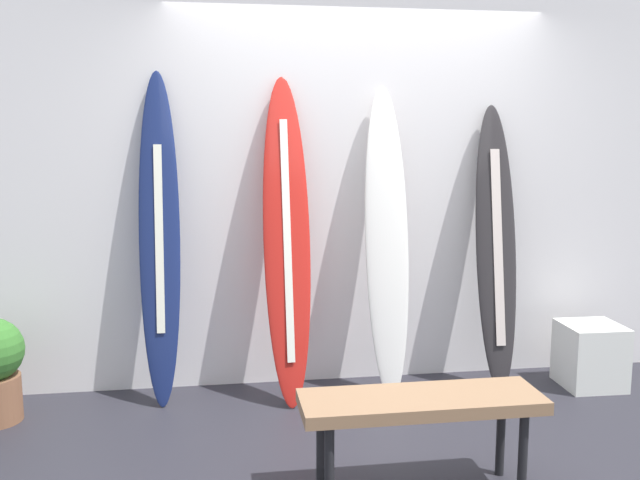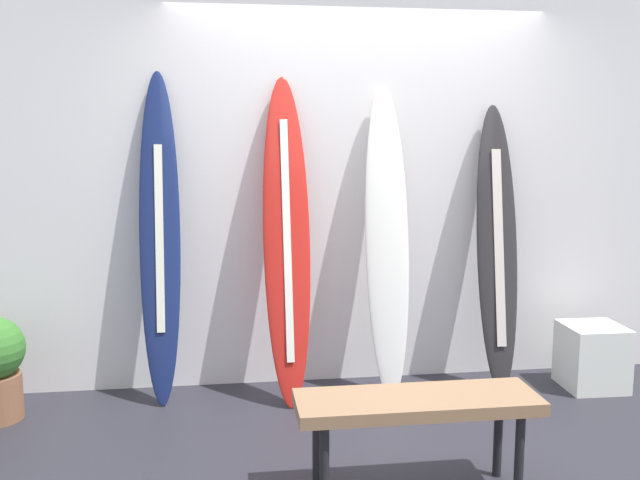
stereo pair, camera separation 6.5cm
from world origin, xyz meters
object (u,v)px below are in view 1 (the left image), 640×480
at_px(surfboard_navy, 160,241).
at_px(surfboard_crimson, 287,242).
at_px(surfboard_charcoal, 496,249).
at_px(display_block_left, 590,355).
at_px(surfboard_ivory, 387,241).
at_px(bench, 421,408).

bearing_deg(surfboard_navy, surfboard_crimson, -5.47).
relative_size(surfboard_charcoal, display_block_left, 4.42).
bearing_deg(surfboard_charcoal, display_block_left, -13.33).
bearing_deg(surfboard_navy, surfboard_ivory, -1.97).
height_order(surfboard_crimson, surfboard_charcoal, surfboard_crimson).
relative_size(surfboard_navy, surfboard_charcoal, 1.10).
height_order(surfboard_ivory, surfboard_charcoal, surfboard_ivory).
xyz_separation_m(surfboard_navy, surfboard_crimson, (0.79, -0.08, -0.01)).
bearing_deg(bench, surfboard_ivory, 82.91).
relative_size(display_block_left, bench, 0.38).
distance_m(surfboard_crimson, bench, 1.54).
bearing_deg(surfboard_charcoal, bench, -123.91).
distance_m(surfboard_crimson, surfboard_charcoal, 1.40).
bearing_deg(surfboard_crimson, bench, -70.07).
bearing_deg(surfboard_charcoal, surfboard_crimson, -178.75).
bearing_deg(surfboard_ivory, surfboard_charcoal, 0.35).
bearing_deg(surfboard_navy, bench, -47.93).
bearing_deg(surfboard_charcoal, surfboard_ivory, -179.65).
distance_m(surfboard_navy, surfboard_crimson, 0.79).
xyz_separation_m(display_block_left, bench, (-1.55, -1.21, 0.21)).
distance_m(surfboard_ivory, surfboard_charcoal, 0.75).
bearing_deg(surfboard_ivory, surfboard_crimson, -177.71).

